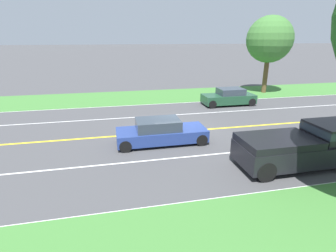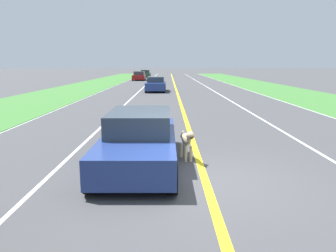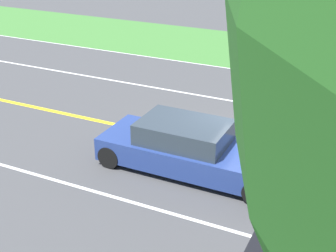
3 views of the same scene
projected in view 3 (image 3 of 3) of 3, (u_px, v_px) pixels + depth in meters
name	position (u px, v px, depth m)	size (l,w,h in m)	color
ground_plane	(254.00, 154.00, 13.00)	(400.00, 400.00, 0.00)	#424244
centre_divider_line	(254.00, 154.00, 13.00)	(0.18, 160.00, 0.01)	yellow
lane_edge_line_left	(304.00, 79.00, 18.70)	(0.14, 160.00, 0.01)	white
lane_dash_same_dir	(209.00, 224.00, 10.14)	(0.10, 160.00, 0.01)	white
lane_dash_oncoming	(284.00, 110.00, 15.85)	(0.10, 160.00, 0.01)	white
grass_verge_left	(317.00, 59.00, 21.14)	(6.00, 160.00, 0.03)	#3D7533
ego_car	(189.00, 148.00, 12.02)	(1.81, 4.72, 1.32)	navy
dog	(198.00, 131.00, 13.12)	(0.37, 1.09, 0.86)	#D1B784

